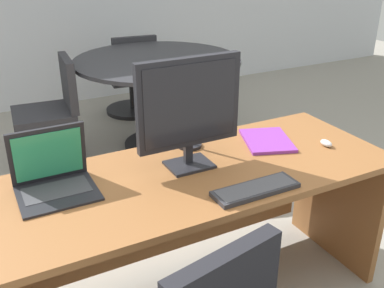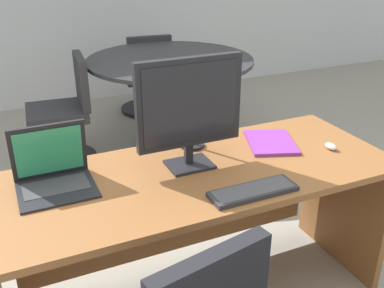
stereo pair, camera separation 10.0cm
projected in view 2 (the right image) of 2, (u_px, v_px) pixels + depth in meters
The scene contains 11 objects.
ground at pixel (116, 174), 3.53m from camera, with size 12.00×12.00×0.00m, color gray.
desk at pixel (190, 209), 2.12m from camera, with size 1.84×0.72×0.75m.
monitor at pixel (189, 107), 1.91m from camera, with size 0.48×0.16×0.50m.
laptop at pixel (52, 167), 1.85m from camera, with size 0.31×0.27×0.26m.
keyboard at pixel (253, 191), 1.80m from camera, with size 0.37×0.12×0.02m.
mouse at pixel (331, 146), 2.18m from camera, with size 0.04×0.07×0.03m.
desk_lamp at pixel (194, 93), 2.08m from camera, with size 0.12×0.14×0.39m.
book at pixel (271, 142), 2.24m from camera, with size 0.31×0.35×0.02m.
meeting_table at pixel (170, 80), 3.77m from camera, with size 1.39×1.39×0.79m.
meeting_chair_near at pixel (147, 82), 4.66m from camera, with size 0.56×0.56×0.84m.
meeting_chair_far at pixel (65, 120), 3.60m from camera, with size 0.56×0.56×0.87m.
Camera 2 is at (-0.73, -1.58, 1.69)m, focal length 41.84 mm.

